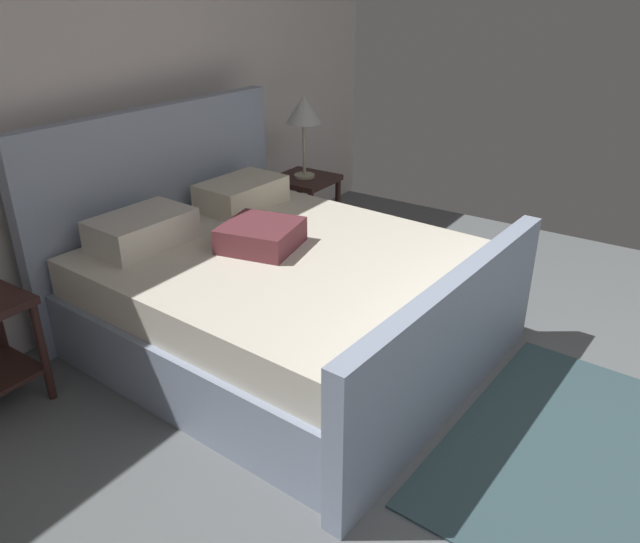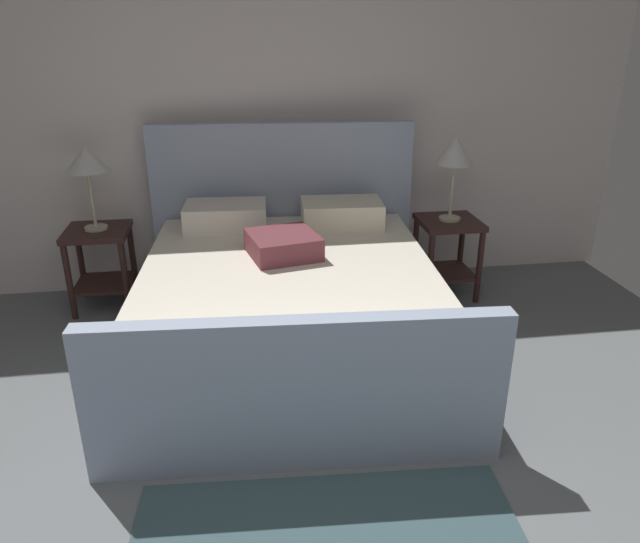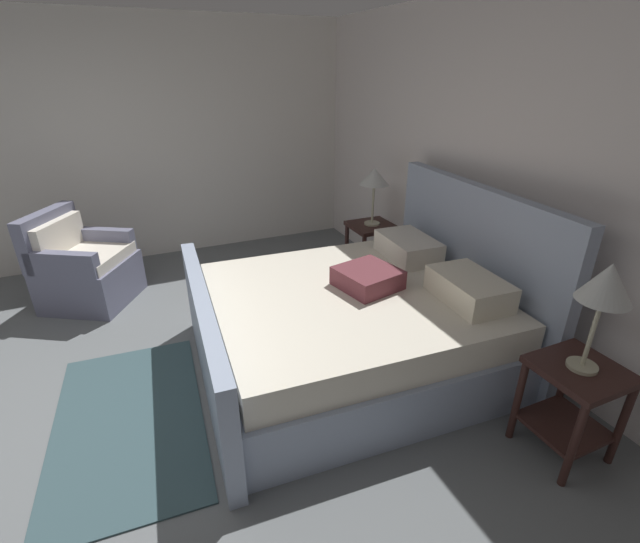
{
  "view_description": "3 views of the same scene",
  "coord_description": "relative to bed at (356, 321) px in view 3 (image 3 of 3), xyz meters",
  "views": [
    {
      "loc": [
        -2.46,
        0.12,
        2.02
      ],
      "look_at": [
        -0.16,
        1.66,
        0.69
      ],
      "focal_mm": 34.85,
      "sensor_mm": 36.0,
      "label": 1
    },
    {
      "loc": [
        -0.24,
        -1.27,
        1.95
      ],
      "look_at": [
        0.21,
        1.77,
        0.68
      ],
      "focal_mm": 33.64,
      "sensor_mm": 36.0,
      "label": 2
    },
    {
      "loc": [
        2.56,
        0.71,
        2.1
      ],
      "look_at": [
        -0.14,
        1.9,
        0.72
      ],
      "focal_mm": 24.75,
      "sensor_mm": 36.0,
      "label": 3
    }
  ],
  "objects": [
    {
      "name": "nightstand_right",
      "position": [
        1.28,
        0.7,
        0.05
      ],
      "size": [
        0.44,
        0.44,
        0.6
      ],
      "color": "#361F1A",
      "rests_on": "ground"
    },
    {
      "name": "armchair",
      "position": [
        -1.91,
        -1.93,
        -0.01
      ],
      "size": [
        0.99,
        0.99,
        0.9
      ],
      "color": "slate",
      "rests_on": "ground"
    },
    {
      "name": "table_lamp_right",
      "position": [
        1.28,
        0.7,
        0.74
      ],
      "size": [
        0.26,
        0.26,
        0.62
      ],
      "color": "#B7B293",
      "rests_on": "nightstand_right"
    },
    {
      "name": "ground_plane",
      "position": [
        -0.06,
        -2.11,
        -0.37
      ],
      "size": [
        5.63,
        6.58,
        0.02
      ],
      "primitive_type": "cube",
      "color": "slate"
    },
    {
      "name": "bed",
      "position": [
        0.0,
        0.0,
        0.0
      ],
      "size": [
        2.05,
        2.29,
        1.3
      ],
      "color": "#95A3BC",
      "rests_on": "ground"
    },
    {
      "name": "nightstand_left",
      "position": [
        -1.29,
        0.86,
        0.05
      ],
      "size": [
        0.44,
        0.44,
        0.6
      ],
      "color": "#361F1A",
      "rests_on": "ground"
    },
    {
      "name": "wall_back",
      "position": [
        -0.06,
        1.24,
        0.96
      ],
      "size": [
        5.75,
        0.12,
        2.62
      ],
      "primitive_type": "cube",
      "color": "silver",
      "rests_on": "ground"
    },
    {
      "name": "table_lamp_left",
      "position": [
        -1.29,
        0.86,
        0.72
      ],
      "size": [
        0.29,
        0.29,
        0.58
      ],
      "color": "#B7B293",
      "rests_on": "nightstand_left"
    },
    {
      "name": "area_rug",
      "position": [
        -0.0,
        -1.66,
        -0.35
      ],
      "size": [
        1.66,
        1.01,
        0.01
      ],
      "primitive_type": "cube",
      "rotation": [
        0.0,
        0.0,
        -0.06
      ],
      "color": "#364E54",
      "rests_on": "ground"
    },
    {
      "name": "wall_side_left",
      "position": [
        -2.94,
        -2.11,
        0.96
      ],
      "size": [
        0.12,
        6.7,
        2.62
      ],
      "primitive_type": "cube",
      "color": "silver",
      "rests_on": "ground"
    }
  ]
}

